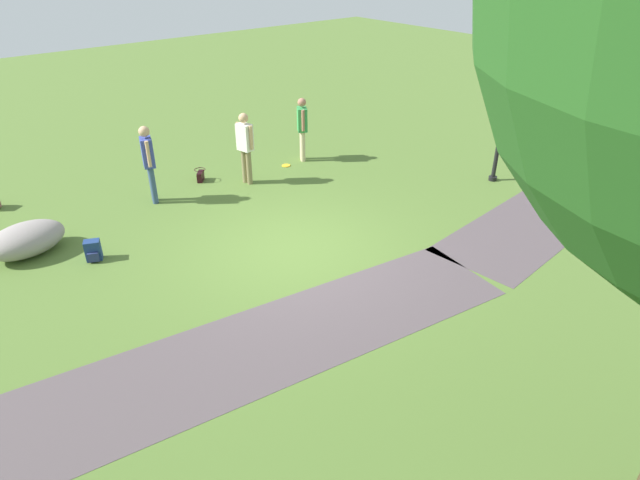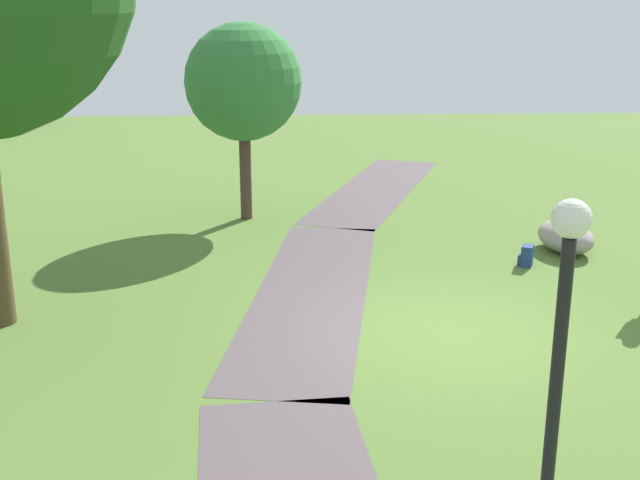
{
  "view_description": "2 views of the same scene",
  "coord_description": "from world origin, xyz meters",
  "px_view_note": "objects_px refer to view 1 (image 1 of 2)",
  "views": [
    {
      "loc": [
        5.4,
        7.25,
        5.37
      ],
      "look_at": [
        0.44,
        1.26,
        0.95
      ],
      "focal_mm": 30.38,
      "sensor_mm": 36.0,
      "label": 1
    },
    {
      "loc": [
        -11.12,
        2.34,
        4.82
      ],
      "look_at": [
        1.01,
        1.82,
        1.19
      ],
      "focal_mm": 45.28,
      "sensor_mm": 36.0,
      "label": 2
    }
  ],
  "objects_px": {
    "backpack_by_boulder": "(93,251)",
    "man_near_boulder": "(149,159)",
    "woman_with_handbag": "(245,143)",
    "handbag_on_grass": "(200,176)",
    "frisbee_on_grass": "(286,166)",
    "passerby_on_path": "(302,125)",
    "lawn_boulder": "(26,240)",
    "lamp_post": "(507,93)"
  },
  "relations": [
    {
      "from": "man_near_boulder",
      "to": "frisbee_on_grass",
      "type": "relative_size",
      "value": 7.91
    },
    {
      "from": "passerby_on_path",
      "to": "woman_with_handbag",
      "type": "bearing_deg",
      "value": 10.08
    },
    {
      "from": "backpack_by_boulder",
      "to": "handbag_on_grass",
      "type": "bearing_deg",
      "value": -148.66
    },
    {
      "from": "passerby_on_path",
      "to": "backpack_by_boulder",
      "type": "height_order",
      "value": "passerby_on_path"
    },
    {
      "from": "lamp_post",
      "to": "handbag_on_grass",
      "type": "distance_m",
      "value": 7.55
    },
    {
      "from": "woman_with_handbag",
      "to": "frisbee_on_grass",
      "type": "bearing_deg",
      "value": -168.12
    },
    {
      "from": "lamp_post",
      "to": "passerby_on_path",
      "type": "xyz_separation_m",
      "value": [
        2.79,
        -4.12,
        -1.2
      ]
    },
    {
      "from": "frisbee_on_grass",
      "to": "handbag_on_grass",
      "type": "bearing_deg",
      "value": -13.92
    },
    {
      "from": "lawn_boulder",
      "to": "man_near_boulder",
      "type": "xyz_separation_m",
      "value": [
        -2.86,
        -0.62,
        0.74
      ]
    },
    {
      "from": "frisbee_on_grass",
      "to": "woman_with_handbag",
      "type": "bearing_deg",
      "value": 11.88
    },
    {
      "from": "lamp_post",
      "to": "woman_with_handbag",
      "type": "distance_m",
      "value": 6.2
    },
    {
      "from": "woman_with_handbag",
      "to": "handbag_on_grass",
      "type": "height_order",
      "value": "woman_with_handbag"
    },
    {
      "from": "passerby_on_path",
      "to": "handbag_on_grass",
      "type": "xyz_separation_m",
      "value": [
        2.83,
        -0.49,
        -0.83
      ]
    },
    {
      "from": "man_near_boulder",
      "to": "frisbee_on_grass",
      "type": "bearing_deg",
      "value": 177.55
    },
    {
      "from": "backpack_by_boulder",
      "to": "frisbee_on_grass",
      "type": "relative_size",
      "value": 1.78
    },
    {
      "from": "lamp_post",
      "to": "lawn_boulder",
      "type": "bearing_deg",
      "value": -19.95
    },
    {
      "from": "lawn_boulder",
      "to": "handbag_on_grass",
      "type": "bearing_deg",
      "value": -166.54
    },
    {
      "from": "backpack_by_boulder",
      "to": "man_near_boulder",
      "type": "bearing_deg",
      "value": -140.11
    },
    {
      "from": "passerby_on_path",
      "to": "lawn_boulder",
      "type": "bearing_deg",
      "value": 4.28
    },
    {
      "from": "passerby_on_path",
      "to": "handbag_on_grass",
      "type": "height_order",
      "value": "passerby_on_path"
    },
    {
      "from": "woman_with_handbag",
      "to": "man_near_boulder",
      "type": "xyz_separation_m",
      "value": [
        2.22,
        -0.45,
        0.02
      ]
    },
    {
      "from": "passerby_on_path",
      "to": "handbag_on_grass",
      "type": "bearing_deg",
      "value": -9.77
    },
    {
      "from": "handbag_on_grass",
      "to": "frisbee_on_grass",
      "type": "xyz_separation_m",
      "value": [
        -2.22,
        0.55,
        -0.13
      ]
    },
    {
      "from": "woman_with_handbag",
      "to": "passerby_on_path",
      "type": "bearing_deg",
      "value": -169.92
    },
    {
      "from": "lawn_boulder",
      "to": "backpack_by_boulder",
      "type": "xyz_separation_m",
      "value": [
        -0.88,
        1.03,
        -0.11
      ]
    },
    {
      "from": "handbag_on_grass",
      "to": "man_near_boulder",
      "type": "bearing_deg",
      "value": 15.91
    },
    {
      "from": "lawn_boulder",
      "to": "passerby_on_path",
      "type": "bearing_deg",
      "value": -175.72
    },
    {
      "from": "lamp_post",
      "to": "backpack_by_boulder",
      "type": "height_order",
      "value": "lamp_post"
    },
    {
      "from": "passerby_on_path",
      "to": "backpack_by_boulder",
      "type": "relative_size",
      "value": 4.21
    },
    {
      "from": "backpack_by_boulder",
      "to": "lamp_post",
      "type": "bearing_deg",
      "value": 164.16
    },
    {
      "from": "man_near_boulder",
      "to": "passerby_on_path",
      "type": "distance_m",
      "value": 4.23
    },
    {
      "from": "frisbee_on_grass",
      "to": "lawn_boulder",
      "type": "bearing_deg",
      "value": 4.12
    },
    {
      "from": "handbag_on_grass",
      "to": "backpack_by_boulder",
      "type": "xyz_separation_m",
      "value": [
        3.37,
        2.05,
        0.05
      ]
    },
    {
      "from": "lawn_boulder",
      "to": "man_near_boulder",
      "type": "distance_m",
      "value": 3.02
    },
    {
      "from": "lamp_post",
      "to": "backpack_by_boulder",
      "type": "xyz_separation_m",
      "value": [
        8.99,
        -2.55,
        -1.98
      ]
    },
    {
      "from": "handbag_on_grass",
      "to": "backpack_by_boulder",
      "type": "bearing_deg",
      "value": 31.34
    },
    {
      "from": "lamp_post",
      "to": "man_near_boulder",
      "type": "relative_size",
      "value": 1.98
    },
    {
      "from": "man_near_boulder",
      "to": "backpack_by_boulder",
      "type": "bearing_deg",
      "value": 39.89
    },
    {
      "from": "man_near_boulder",
      "to": "passerby_on_path",
      "type": "relative_size",
      "value": 1.06
    },
    {
      "from": "woman_with_handbag",
      "to": "backpack_by_boulder",
      "type": "distance_m",
      "value": 4.45
    },
    {
      "from": "lawn_boulder",
      "to": "backpack_by_boulder",
      "type": "height_order",
      "value": "lawn_boulder"
    },
    {
      "from": "lamp_post",
      "to": "lawn_boulder",
      "type": "relative_size",
      "value": 2.22
    }
  ]
}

